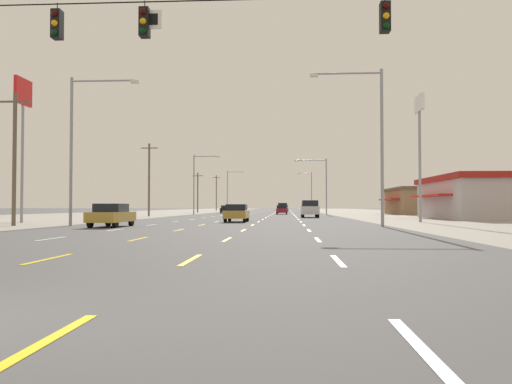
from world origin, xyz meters
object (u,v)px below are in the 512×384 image
Objects in this scene: streetlight_left_row_0 at (78,139)px; sedan_far_left_nearest at (112,215)px; sedan_far_left_far at (226,209)px; streetlight_right_row_1 at (322,181)px; streetlight_right_row_0 at (374,134)px; sedan_inner_right_midfar at (282,210)px; suv_far_right_mid at (310,209)px; pole_sign_right_row_1 at (420,127)px; suv_inner_right_farther at (283,208)px; streetlight_left_row_1 at (197,180)px; sedan_center_turn_near at (237,213)px; hatchback_inner_right_farthest at (285,208)px; streetlight_right_row_2 at (310,189)px; pole_sign_left_row_1 at (23,111)px; streetlight_left_row_2 at (229,188)px.

sedan_far_left_nearest is at bearing -26.40° from streetlight_left_row_0.
sedan_far_left_far is 0.53× the size of streetlight_right_row_1.
sedan_far_left_nearest is 0.45× the size of streetlight_right_row_0.
sedan_inner_right_midfar is 0.53× the size of streetlight_right_row_1.
suv_far_right_mid is 0.47× the size of pole_sign_right_row_1.
streetlight_right_row_0 is at bearing -0.00° from streetlight_left_row_0.
suv_inner_right_farther is 0.57× the size of streetlight_right_row_1.
sedan_center_turn_near is at bearing -74.75° from streetlight_left_row_1.
streetlight_right_row_1 is at bearing 70.32° from sedan_far_left_nearest.
streetlight_left_row_0 is at bearing -158.77° from pole_sign_right_row_1.
sedan_far_left_far is 60.52m from streetlight_left_row_0.
hatchback_inner_right_farthest is 0.39× the size of streetlight_right_row_0.
sedan_far_left_nearest is at bearing -100.46° from streetlight_right_row_2.
sedan_center_turn_near is 18.94m from pole_sign_left_row_1.
sedan_far_left_far is at bearing 90.08° from sedan_far_left_nearest.
streetlight_right_row_1 is 0.86× the size of streetlight_left_row_2.
sedan_inner_right_midfar is 14.85m from streetlight_left_row_1.
streetlight_left_row_2 reaches higher than hatchback_inner_right_farthest.
streetlight_right_row_0 reaches higher than sedan_inner_right_midfar.
streetlight_right_row_2 is (16.82, 29.01, 4.68)m from sedan_far_left_far.
pole_sign_right_row_1 is at bearing -79.25° from suv_inner_right_farther.
pole_sign_left_row_1 is at bearing 142.14° from sedan_far_left_nearest.
pole_sign_left_row_1 is at bearing -100.44° from sedan_far_left_far.
streetlight_right_row_1 reaches higher than sedan_far_left_far.
streetlight_right_row_0 is (5.96, -88.88, 5.10)m from hatchback_inner_right_farthest.
streetlight_left_row_1 is 1.08× the size of streetlight_right_row_1.
streetlight_right_row_1 reaches higher than hatchback_inner_right_farthest.
hatchback_inner_right_farthest is (0.37, 17.84, -0.24)m from suv_inner_right_farther.
hatchback_inner_right_farthest is 46.47m from streetlight_left_row_1.
suv_far_right_mid is at bearing -47.30° from streetlight_left_row_1.
hatchback_inner_right_farthest reaches higher than sedan_far_left_far.
pole_sign_right_row_1 reaches higher than streetlight_right_row_1.
sedan_center_turn_near is at bearing -92.69° from hatchback_inner_right_farthest.
streetlight_left_row_0 is 0.98× the size of streetlight_right_row_0.
pole_sign_left_row_1 is 10.18m from streetlight_left_row_0.
streetlight_left_row_1 is at bearing 105.25° from sedan_center_turn_near.
streetlight_right_row_1 is at bearing 55.32° from pole_sign_left_row_1.
streetlight_right_row_2 reaches higher than sedan_inner_right_midfar.
streetlight_right_row_0 is 1.18× the size of streetlight_right_row_1.
pole_sign_left_row_1 is (-9.92, -53.84, 8.15)m from sedan_far_left_far.
pole_sign_right_row_1 is at bearing 1.64° from sedan_center_turn_near.
sedan_far_left_nearest is 0.53× the size of streetlight_right_row_1.
suv_inner_right_farther is 72.38m from streetlight_left_row_0.
suv_inner_right_farther is 0.50× the size of streetlight_left_row_2.
sedan_inner_right_midfar is (-3.45, 23.21, -0.27)m from suv_far_right_mid.
sedan_far_left_far is 0.47× the size of streetlight_right_row_2.
suv_inner_right_farther is (-0.01, 21.10, 0.27)m from sedan_inner_right_midfar.
pole_sign_right_row_1 reaches higher than sedan_center_turn_near.
sedan_inner_right_midfar is 1.00× the size of sedan_far_left_far.
streetlight_right_row_2 is at bearing 89.90° from streetlight_right_row_0.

